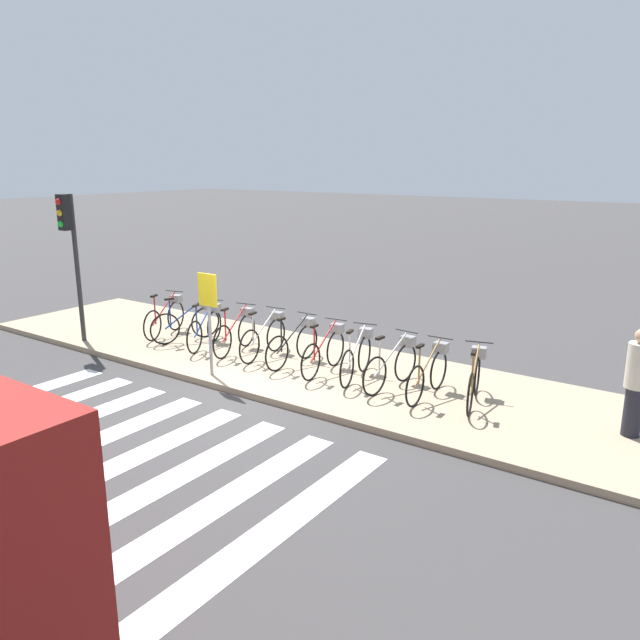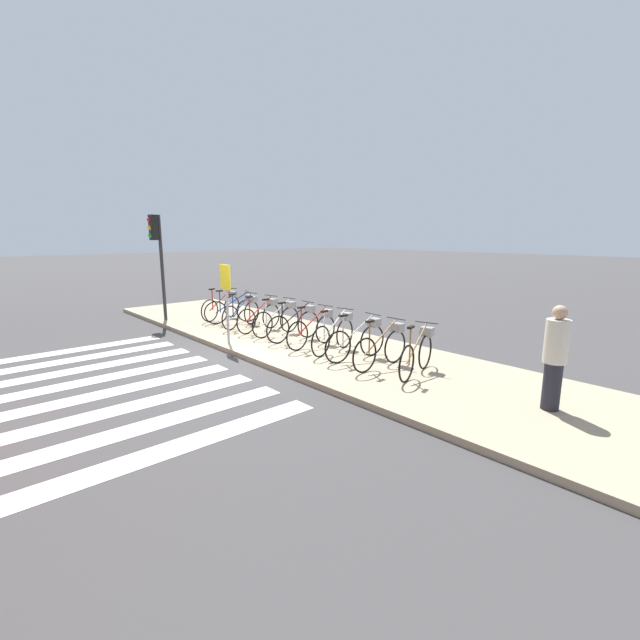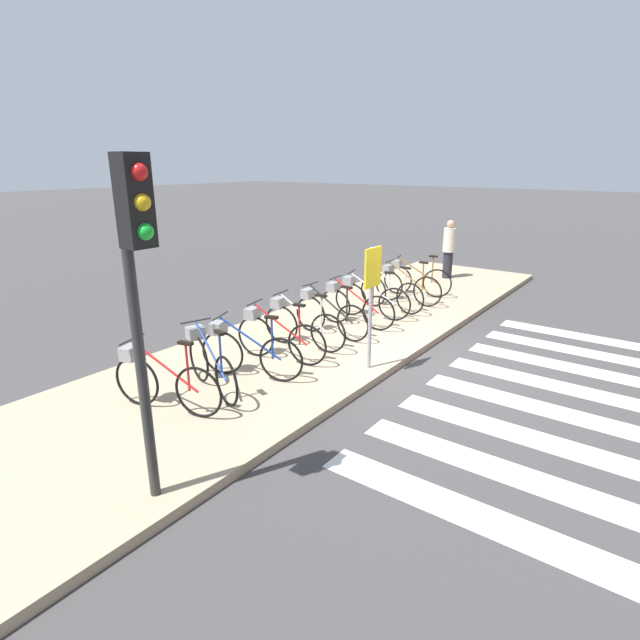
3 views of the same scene
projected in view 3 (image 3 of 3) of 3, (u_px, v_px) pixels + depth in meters
The scene contains 16 objects.
ground_plane at pixel (410, 362), 8.51m from camera, with size 120.00×120.00×0.00m, color #423F3F.
sidewalk at pixel (325, 337), 9.51m from camera, with size 15.73×3.60×0.12m.
parked_bicycle_0 at pixel (160, 379), 6.49m from camera, with size 0.60×1.61×1.02m.
parked_bicycle_1 at pixel (209, 361), 7.07m from camera, with size 0.66×1.58×1.02m.
parked_bicycle_2 at pixel (245, 350), 7.49m from camera, with size 0.67×1.58×1.02m.
parked_bicycle_3 at pixel (276, 334), 8.16m from camera, with size 0.50×1.63×1.02m.
parked_bicycle_4 at pixel (300, 323), 8.75m from camera, with size 0.46×1.65×1.02m.
parked_bicycle_5 at pixel (327, 313), 9.33m from camera, with size 0.46×1.66×1.02m.
parked_bicycle_6 at pixel (352, 304), 9.88m from camera, with size 0.46×1.65×1.02m.
parked_bicycle_7 at pixel (368, 297), 10.43m from camera, with size 0.52×1.63×1.02m.
parked_bicycle_8 at pixel (388, 290), 10.99m from camera, with size 0.46×1.65×1.02m.
parked_bicycle_9 at pixel (404, 284), 11.51m from camera, with size 0.46×1.66×1.02m.
parked_bicycle_10 at pixel (414, 278), 12.16m from camera, with size 0.58×1.61×1.02m.
pedestrian at pixel (449, 248), 13.91m from camera, with size 0.34×0.34×1.61m.
traffic_light at pixel (137, 264), 4.18m from camera, with size 0.24×0.40×3.22m.
sign_post at pixel (372, 287), 7.57m from camera, with size 0.44×0.07×1.93m.
Camera 3 is at (-7.27, -3.45, 3.26)m, focal length 28.00 mm.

